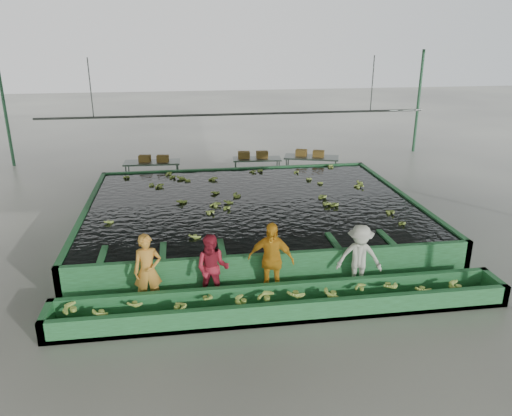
{
  "coord_description": "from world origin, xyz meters",
  "views": [
    {
      "loc": [
        -2.02,
        -12.91,
        5.82
      ],
      "look_at": [
        0.0,
        0.5,
        1.0
      ],
      "focal_mm": 35.0,
      "sensor_mm": 36.0,
      "label": 1
    }
  ],
  "objects": [
    {
      "name": "ground",
      "position": [
        0.0,
        0.0,
        0.0
      ],
      "size": [
        80.0,
        80.0,
        0.0
      ],
      "primitive_type": "plane",
      "color": "gray",
      "rests_on": "ground"
    },
    {
      "name": "shed_roof",
      "position": [
        0.0,
        0.0,
        5.0
      ],
      "size": [
        20.0,
        22.0,
        0.04
      ],
      "primitive_type": "cube",
      "color": "#9E9E9E",
      "rests_on": "shed_posts"
    },
    {
      "name": "shed_posts",
      "position": [
        0.0,
        0.0,
        2.5
      ],
      "size": [
        20.0,
        22.0,
        5.0
      ],
      "primitive_type": null,
      "color": "#2E603E",
      "rests_on": "ground"
    },
    {
      "name": "flotation_tank",
      "position": [
        0.0,
        1.5,
        0.45
      ],
      "size": [
        10.0,
        8.0,
        0.9
      ],
      "primitive_type": null,
      "color": "#297239",
      "rests_on": "ground"
    },
    {
      "name": "tank_water",
      "position": [
        0.0,
        1.5,
        0.85
      ],
      "size": [
        9.7,
        7.7,
        0.0
      ],
      "primitive_type": "cube",
      "color": "black",
      "rests_on": "flotation_tank"
    },
    {
      "name": "sorting_trough",
      "position": [
        0.0,
        -3.6,
        0.25
      ],
      "size": [
        10.0,
        1.0,
        0.5
      ],
      "primitive_type": null,
      "color": "#297239",
      "rests_on": "ground"
    },
    {
      "name": "cableway_rail",
      "position": [
        0.0,
        5.0,
        3.0
      ],
      "size": [
        0.08,
        0.08,
        14.0
      ],
      "primitive_type": "cylinder",
      "color": "#59605B",
      "rests_on": "shed_roof"
    },
    {
      "name": "rail_hanger_left",
      "position": [
        -5.0,
        5.0,
        4.0
      ],
      "size": [
        0.04,
        0.04,
        2.0
      ],
      "primitive_type": "cylinder",
      "color": "#59605B",
      "rests_on": "shed_roof"
    },
    {
      "name": "rail_hanger_right",
      "position": [
        5.0,
        5.0,
        4.0
      ],
      "size": [
        0.04,
        0.04,
        2.0
      ],
      "primitive_type": "cylinder",
      "color": "#59605B",
      "rests_on": "shed_roof"
    },
    {
      "name": "worker_a",
      "position": [
        -2.91,
        -2.8,
        0.85
      ],
      "size": [
        0.66,
        0.46,
        1.69
      ],
      "primitive_type": "imported",
      "rotation": [
        0.0,
        0.0,
        0.1
      ],
      "color": "gold",
      "rests_on": "ground"
    },
    {
      "name": "worker_b",
      "position": [
        -1.49,
        -2.8,
        0.8
      ],
      "size": [
        0.9,
        0.78,
        1.6
      ],
      "primitive_type": "imported",
      "rotation": [
        0.0,
        0.0,
        -0.25
      ],
      "color": "#AA2132",
      "rests_on": "ground"
    },
    {
      "name": "worker_c",
      "position": [
        -0.15,
        -2.8,
        0.91
      ],
      "size": [
        1.16,
        0.8,
        1.82
      ],
      "primitive_type": "imported",
      "rotation": [
        0.0,
        0.0,
        -0.36
      ],
      "color": "gold",
      "rests_on": "ground"
    },
    {
      "name": "worker_d",
      "position": [
        1.95,
        -2.8,
        0.82
      ],
      "size": [
        1.17,
        0.85,
        1.63
      ],
      "primitive_type": "imported",
      "rotation": [
        0.0,
        0.0,
        -0.25
      ],
      "color": "beige",
      "rests_on": "ground"
    },
    {
      "name": "packing_table_left",
      "position": [
        -3.23,
        6.53,
        0.49
      ],
      "size": [
        2.2,
        0.94,
        0.99
      ],
      "primitive_type": null,
      "rotation": [
        0.0,
        0.0,
        -0.04
      ],
      "color": "#59605B",
      "rests_on": "ground"
    },
    {
      "name": "packing_table_mid",
      "position": [
        0.99,
        6.84,
        0.45
      ],
      "size": [
        2.02,
        0.93,
        0.89
      ],
      "primitive_type": null,
      "rotation": [
        0.0,
        0.0,
        -0.08
      ],
      "color": "#59605B",
      "rests_on": "ground"
    },
    {
      "name": "packing_table_right",
      "position": [
        3.18,
        6.39,
        0.5
      ],
      "size": [
        2.35,
        1.5,
        0.99
      ],
      "primitive_type": null,
      "rotation": [
        0.0,
        0.0,
        -0.31
      ],
      "color": "#59605B",
      "rests_on": "ground"
    },
    {
      "name": "box_stack_left",
      "position": [
        -3.15,
        6.53,
        0.99
      ],
      "size": [
        1.18,
        0.49,
        0.25
      ],
      "primitive_type": null,
      "rotation": [
        0.0,
        0.0,
        -0.15
      ],
      "color": "brown",
      "rests_on": "packing_table_left"
    },
    {
      "name": "box_stack_mid",
      "position": [
        0.84,
        6.93,
        0.89
      ],
      "size": [
        1.24,
        0.41,
        0.26
      ],
      "primitive_type": null,
      "rotation": [
        0.0,
        0.0,
        -0.06
      ],
      "color": "brown",
      "rests_on": "packing_table_mid"
    },
    {
      "name": "box_stack_right",
      "position": [
        3.13,
        6.47,
        1.0
      ],
      "size": [
        1.19,
        0.75,
        0.25
      ],
      "primitive_type": null,
      "rotation": [
        0.0,
        0.0,
        -0.4
      ],
      "color": "brown",
      "rests_on": "packing_table_right"
    },
    {
      "name": "floating_bananas",
      "position": [
        0.0,
        2.3,
        0.85
      ],
      "size": [
        9.47,
        6.45,
        0.13
      ],
      "primitive_type": null,
      "color": "#98B844",
      "rests_on": "tank_water"
    },
    {
      "name": "trough_bananas",
      "position": [
        0.0,
        -3.6,
        0.4
      ],
      "size": [
        8.7,
        0.58,
        0.12
      ],
      "primitive_type": null,
      "color": "#98B844",
      "rests_on": "sorting_trough"
    }
  ]
}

